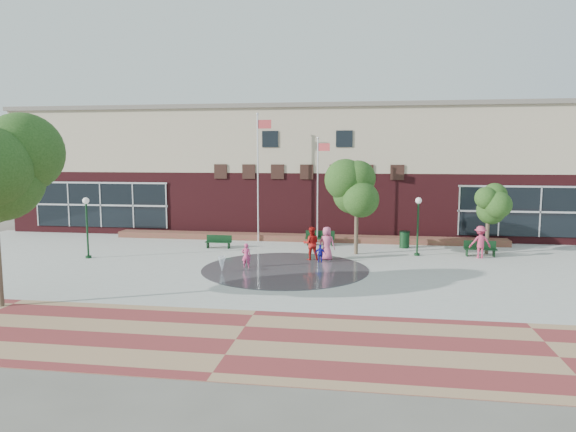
# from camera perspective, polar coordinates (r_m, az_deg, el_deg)

# --- Properties ---
(ground) EXTENTS (120.00, 120.00, 0.00)m
(ground) POSITION_cam_1_polar(r_m,az_deg,el_deg) (23.13, -1.49, -7.59)
(ground) COLOR #666056
(ground) RESTS_ON ground
(plaza_concrete) EXTENTS (46.00, 18.00, 0.01)m
(plaza_concrete) POSITION_cam_1_polar(r_m,az_deg,el_deg) (26.97, 0.00, -5.48)
(plaza_concrete) COLOR #A8A8A0
(plaza_concrete) RESTS_ON ground
(paver_band) EXTENTS (46.00, 6.00, 0.01)m
(paver_band) POSITION_cam_1_polar(r_m,az_deg,el_deg) (16.59, -5.83, -13.54)
(paver_band) COLOR maroon
(paver_band) RESTS_ON ground
(splash_pad) EXTENTS (8.40, 8.40, 0.01)m
(splash_pad) POSITION_cam_1_polar(r_m,az_deg,el_deg) (26.01, -0.33, -5.95)
(splash_pad) COLOR #383A3D
(splash_pad) RESTS_ON ground
(library_building) EXTENTS (44.40, 10.40, 9.20)m
(library_building) POSITION_cam_1_polar(r_m,az_deg,el_deg) (39.74, 2.91, 5.24)
(library_building) COLOR #48151A
(library_building) RESTS_ON ground
(flower_bed) EXTENTS (26.00, 1.20, 0.40)m
(flower_bed) POSITION_cam_1_polar(r_m,az_deg,el_deg) (34.37, 1.89, -2.80)
(flower_bed) COLOR #A3223B
(flower_bed) RESTS_ON ground
(flagpole_left) EXTENTS (0.99, 0.16, 8.44)m
(flagpole_left) POSITION_cam_1_polar(r_m,az_deg,el_deg) (33.68, -3.29, 5.04)
(flagpole_left) COLOR silver
(flagpole_left) RESTS_ON ground
(flagpole_right) EXTENTS (0.83, 0.26, 6.85)m
(flagpole_right) POSITION_cam_1_polar(r_m,az_deg,el_deg) (32.41, 3.38, 3.42)
(flagpole_right) COLOR silver
(flagpole_right) RESTS_ON ground
(lamp_left) EXTENTS (0.36, 0.36, 3.41)m
(lamp_left) POSITION_cam_1_polar(r_m,az_deg,el_deg) (30.50, -21.45, -0.49)
(lamp_left) COLOR #113319
(lamp_left) RESTS_ON ground
(lamp_right) EXTENTS (0.36, 0.36, 3.36)m
(lamp_right) POSITION_cam_1_polar(r_m,az_deg,el_deg) (30.00, 14.24, -0.40)
(lamp_right) COLOR #113319
(lamp_right) RESTS_ON ground
(bench_left) EXTENTS (1.62, 0.47, 0.81)m
(bench_left) POSITION_cam_1_polar(r_m,az_deg,el_deg) (31.96, -7.73, -3.12)
(bench_left) COLOR #113319
(bench_left) RESTS_ON ground
(bench_mid) EXTENTS (1.85, 0.52, 0.93)m
(bench_mid) POSITION_cam_1_polar(r_m,az_deg,el_deg) (32.70, 3.56, -2.78)
(bench_mid) COLOR #113319
(bench_mid) RESTS_ON ground
(bench_right) EXTENTS (1.77, 0.52, 0.89)m
(bench_right) POSITION_cam_1_polar(r_m,az_deg,el_deg) (31.13, 20.57, -3.72)
(bench_right) COLOR #113319
(bench_right) RESTS_ON ground
(trash_can) EXTENTS (0.64, 0.64, 1.06)m
(trash_can) POSITION_cam_1_polar(r_m,az_deg,el_deg) (32.54, 12.82, -2.56)
(trash_can) COLOR #113319
(trash_can) RESTS_ON ground
(tree_mid) EXTENTS (3.17, 3.17, 5.34)m
(tree_mid) POSITION_cam_1_polar(r_m,az_deg,el_deg) (29.61, 7.67, 3.17)
(tree_mid) COLOR #4C3B2C
(tree_mid) RESTS_ON ground
(tree_small_right) EXTENTS (2.37, 2.37, 4.05)m
(tree_small_right) POSITION_cam_1_polar(r_m,az_deg,el_deg) (31.63, 21.40, 1.28)
(tree_small_right) COLOR #4C3B2C
(tree_small_right) RESTS_ON ground
(water_jet_a) EXTENTS (0.40, 0.40, 0.78)m
(water_jet_a) POSITION_cam_1_polar(r_m,az_deg,el_deg) (25.51, -7.34, -6.27)
(water_jet_a) COLOR white
(water_jet_a) RESTS_ON ground
(water_jet_b) EXTENTS (0.18, 0.18, 0.40)m
(water_jet_b) POSITION_cam_1_polar(r_m,az_deg,el_deg) (26.68, -4.76, -5.65)
(water_jet_b) COLOR white
(water_jet_b) RESTS_ON ground
(child_splash) EXTENTS (0.49, 0.34, 1.28)m
(child_splash) POSITION_cam_1_polar(r_m,az_deg,el_deg) (26.26, -4.66, -4.42)
(child_splash) COLOR #DA3E76
(child_splash) RESTS_ON ground
(adult_red) EXTENTS (1.00, 0.84, 1.85)m
(adult_red) POSITION_cam_1_polar(r_m,az_deg,el_deg) (28.11, 2.59, -3.07)
(adult_red) COLOR #B31613
(adult_red) RESTS_ON ground
(adult_pink) EXTENTS (1.03, 0.82, 1.85)m
(adult_pink) POSITION_cam_1_polar(r_m,az_deg,el_deg) (28.16, 4.33, -3.06)
(adult_pink) COLOR #D85781
(adult_pink) RESTS_ON ground
(child_blue) EXTENTS (0.60, 0.30, 0.99)m
(child_blue) POSITION_cam_1_polar(r_m,az_deg,el_deg) (27.47, 3.62, -4.22)
(child_blue) COLOR #1917AB
(child_blue) RESTS_ON ground
(person_bench) EXTENTS (1.24, 0.80, 1.82)m
(person_bench) POSITION_cam_1_polar(r_m,az_deg,el_deg) (30.52, 20.58, -2.74)
(person_bench) COLOR #C4365B
(person_bench) RESTS_ON ground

